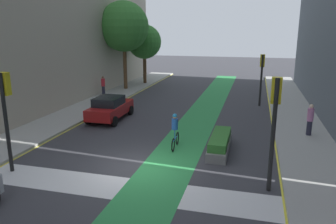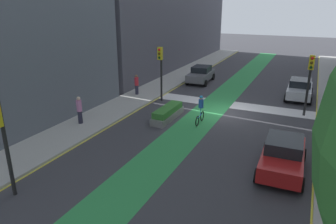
# 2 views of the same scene
# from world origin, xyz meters

# --- Properties ---
(ground_plane) EXTENTS (120.00, 120.00, 0.00)m
(ground_plane) POSITION_xyz_m (0.00, 0.00, 0.00)
(ground_plane) COLOR #38383D
(bike_lane_paint) EXTENTS (2.40, 60.00, 0.01)m
(bike_lane_paint) POSITION_xyz_m (1.22, 0.00, 0.00)
(bike_lane_paint) COLOR #2D8C47
(bike_lane_paint) RESTS_ON ground_plane
(crosswalk_band) EXTENTS (12.00, 1.80, 0.01)m
(crosswalk_band) POSITION_xyz_m (0.00, -2.00, 0.00)
(crosswalk_band) COLOR silver
(crosswalk_band) RESTS_ON ground_plane
(curb_stripe_left) EXTENTS (0.16, 60.00, 0.01)m
(curb_stripe_left) POSITION_xyz_m (-6.00, 0.00, 0.01)
(curb_stripe_left) COLOR yellow
(curb_stripe_left) RESTS_ON ground_plane
(sidewalk_right) EXTENTS (3.00, 60.00, 0.15)m
(sidewalk_right) POSITION_xyz_m (7.50, 0.00, 0.07)
(sidewalk_right) COLOR #9E9E99
(sidewalk_right) RESTS_ON ground_plane
(curb_stripe_right) EXTENTS (0.16, 60.00, 0.01)m
(curb_stripe_right) POSITION_xyz_m (6.00, 0.00, 0.01)
(curb_stripe_right) COLOR yellow
(curb_stripe_right) RESTS_ON ground_plane
(traffic_signal_near_right) EXTENTS (0.35, 0.52, 4.29)m
(traffic_signal_near_right) POSITION_xyz_m (5.46, -0.61, 3.00)
(traffic_signal_near_right) COLOR black
(traffic_signal_near_right) RESTS_ON ground_plane
(traffic_signal_near_left) EXTENTS (0.35, 0.52, 4.24)m
(traffic_signal_near_left) POSITION_xyz_m (-5.15, -1.63, 2.97)
(traffic_signal_near_left) COLOR black
(traffic_signal_near_left) RESTS_ON ground_plane
(traffic_signal_far_right) EXTENTS (0.35, 0.52, 4.03)m
(traffic_signal_far_right) POSITION_xyz_m (5.19, 13.77, 2.83)
(traffic_signal_far_right) COLOR black
(traffic_signal_far_right) RESTS_ON ground_plane
(car_red_left_far) EXTENTS (2.10, 4.24, 1.57)m
(car_red_left_far) POSITION_xyz_m (-4.55, 6.97, 0.80)
(car_red_left_far) COLOR #A51919
(car_red_left_far) RESTS_ON ground_plane
(cyclist_in_lane) EXTENTS (0.32, 1.73, 1.86)m
(cyclist_in_lane) POSITION_xyz_m (0.97, 2.72, 0.97)
(cyclist_in_lane) COLOR black
(cyclist_in_lane) RESTS_ON ground_plane
(pedestrian_sidewalk_right_a) EXTENTS (0.34, 0.34, 1.77)m
(pedestrian_sidewalk_right_a) POSITION_xyz_m (7.81, 6.34, 1.06)
(pedestrian_sidewalk_right_a) COLOR #262638
(pedestrian_sidewalk_right_a) RESTS_ON sidewalk_right
(pedestrian_sidewalk_left_a) EXTENTS (0.34, 0.34, 1.66)m
(pedestrian_sidewalk_left_a) POSITION_xyz_m (-8.48, 14.09, 0.99)
(pedestrian_sidewalk_left_a) COLOR #262638
(pedestrian_sidewalk_left_a) RESTS_ON sidewalk_left
(street_tree_near) EXTENTS (4.78, 4.78, 8.39)m
(street_tree_near) POSITION_xyz_m (-7.69, 17.46, 6.13)
(street_tree_near) COLOR brown
(street_tree_near) RESTS_ON sidewalk_left
(street_tree_far) EXTENTS (3.64, 3.64, 6.25)m
(street_tree_far) POSITION_xyz_m (-7.00, 21.37, 4.56)
(street_tree_far) COLOR brown
(street_tree_far) RESTS_ON sidewalk_left
(median_planter) EXTENTS (0.93, 3.49, 0.85)m
(median_planter) POSITION_xyz_m (3.22, 2.92, 0.40)
(median_planter) COLOR slate
(median_planter) RESTS_ON ground_plane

